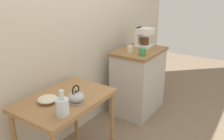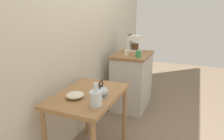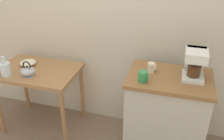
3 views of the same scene
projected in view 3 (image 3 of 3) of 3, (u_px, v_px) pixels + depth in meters
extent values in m
plane|color=#7A6651|center=(90.00, 136.00, 2.77)|extent=(8.00, 8.00, 0.00)
cube|color=beige|center=(109.00, 2.00, 2.46)|extent=(4.40, 0.10, 2.80)
cube|color=#9E7044|center=(37.00, 71.00, 2.60)|extent=(0.85, 0.58, 0.04)
cylinder|color=#9E7044|center=(64.00, 120.00, 2.47)|extent=(0.04, 0.04, 0.70)
cylinder|color=#9E7044|center=(25.00, 84.00, 3.08)|extent=(0.04, 0.04, 0.70)
cylinder|color=#9E7044|center=(82.00, 93.00, 2.89)|extent=(0.04, 0.04, 0.70)
cube|color=#BCB7AD|center=(165.00, 118.00, 2.38)|extent=(0.71, 0.50, 0.85)
cube|color=olive|center=(170.00, 78.00, 2.17)|extent=(0.74, 0.53, 0.04)
cylinder|color=beige|center=(28.00, 65.00, 2.67)|extent=(0.08, 0.08, 0.01)
ellipsoid|color=beige|center=(28.00, 63.00, 2.66)|extent=(0.17, 0.17, 0.05)
cylinder|color=#B2B5BA|center=(29.00, 75.00, 2.47)|extent=(0.12, 0.12, 0.01)
ellipsoid|color=#B2B5BA|center=(28.00, 71.00, 2.44)|extent=(0.14, 0.14, 0.08)
cone|color=#B2B5BA|center=(34.00, 72.00, 2.43)|extent=(0.07, 0.03, 0.05)
sphere|color=black|center=(27.00, 67.00, 2.42)|extent=(0.02, 0.02, 0.02)
torus|color=black|center=(27.00, 65.00, 2.41)|extent=(0.09, 0.01, 0.09)
cylinder|color=silver|center=(6.00, 70.00, 2.44)|extent=(0.10, 0.10, 0.14)
cylinder|color=silver|center=(3.00, 60.00, 2.39)|extent=(0.04, 0.04, 0.07)
cube|color=white|center=(193.00, 77.00, 2.13)|extent=(0.18, 0.22, 0.03)
cube|color=white|center=(195.00, 60.00, 2.15)|extent=(0.16, 0.05, 0.26)
cube|color=white|center=(197.00, 55.00, 2.03)|extent=(0.18, 0.22, 0.08)
cylinder|color=#4C2D19|center=(194.00, 70.00, 2.09)|extent=(0.11, 0.11, 0.10)
cylinder|color=#338C4C|center=(143.00, 77.00, 2.06)|extent=(0.08, 0.08, 0.09)
torus|color=#338C4C|center=(147.00, 77.00, 2.05)|extent=(0.01, 0.06, 0.06)
cylinder|color=beige|center=(151.00, 67.00, 2.22)|extent=(0.07, 0.07, 0.09)
torus|color=beige|center=(155.00, 68.00, 2.21)|extent=(0.01, 0.06, 0.06)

